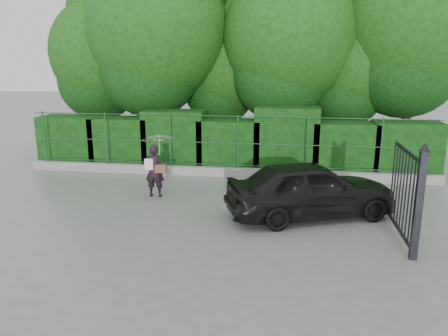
# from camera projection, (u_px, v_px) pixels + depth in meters

# --- Properties ---
(ground) EXTENTS (80.00, 80.00, 0.00)m
(ground) POSITION_uv_depth(u_px,v_px,m) (199.00, 224.00, 10.53)
(ground) COLOR gray
(kerb) EXTENTS (14.00, 0.25, 0.30)m
(kerb) POSITION_uv_depth(u_px,v_px,m) (226.00, 172.00, 14.81)
(kerb) COLOR #9E9E99
(kerb) RESTS_ON ground
(fence) EXTENTS (14.13, 0.06, 1.80)m
(fence) POSITION_uv_depth(u_px,v_px,m) (232.00, 142.00, 14.52)
(fence) COLOR #1D4E28
(fence) RESTS_ON kerb
(hedge) EXTENTS (14.20, 1.20, 2.28)m
(hedge) POSITION_uv_depth(u_px,v_px,m) (231.00, 143.00, 15.57)
(hedge) COLOR black
(hedge) RESTS_ON ground
(trees) EXTENTS (17.10, 6.15, 8.08)m
(trees) POSITION_uv_depth(u_px,v_px,m) (267.00, 39.00, 16.66)
(trees) COLOR black
(trees) RESTS_ON ground
(gate) EXTENTS (0.22, 2.33, 2.36)m
(gate) POSITION_uv_depth(u_px,v_px,m) (412.00, 195.00, 8.89)
(gate) COLOR black
(gate) RESTS_ON ground
(woman) EXTENTS (0.93, 0.95, 1.82)m
(woman) POSITION_uv_depth(u_px,v_px,m) (158.00, 156.00, 12.42)
(woman) COLOR black
(woman) RESTS_ON ground
(car) EXTENTS (4.55, 3.15, 1.44)m
(car) POSITION_uv_depth(u_px,v_px,m) (310.00, 189.00, 10.94)
(car) COLOR black
(car) RESTS_ON ground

